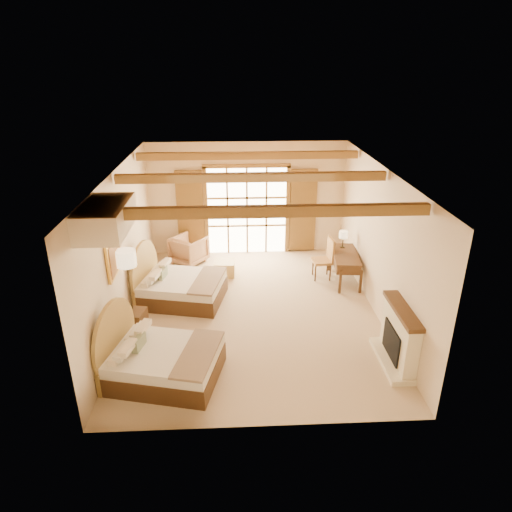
{
  "coord_description": "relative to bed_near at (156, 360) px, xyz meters",
  "views": [
    {
      "loc": [
        -0.38,
        -8.93,
        5.27
      ],
      "look_at": [
        0.09,
        0.2,
        1.28
      ],
      "focal_mm": 32.0,
      "sensor_mm": 36.0,
      "label": 1
    }
  ],
  "objects": [
    {
      "name": "armchair",
      "position": [
        0.16,
        5.0,
        0.0
      ],
      "size": [
        1.16,
        1.16,
        0.76
      ],
      "primitive_type": "imported",
      "rotation": [
        0.0,
        0.0,
        -3.78
      ],
      "color": "#A4734D",
      "rests_on": "floor"
    },
    {
      "name": "wall_back",
      "position": [
        1.8,
        5.72,
        1.22
      ],
      "size": [
        5.5,
        0.0,
        5.5
      ],
      "primitive_type": "plane",
      "rotation": [
        1.57,
        0.0,
        0.0
      ],
      "color": "beige",
      "rests_on": "ground"
    },
    {
      "name": "ottoman",
      "position": [
        1.15,
        4.15,
        -0.18
      ],
      "size": [
        0.55,
        0.55,
        0.39
      ],
      "primitive_type": "cube",
      "rotation": [
        0.0,
        0.0,
        -0.04
      ],
      "color": "#AC8C46",
      "rests_on": "floor"
    },
    {
      "name": "bed_near",
      "position": [
        0.0,
        0.0,
        0.0
      ],
      "size": [
        2.2,
        1.83,
        1.25
      ],
      "rotation": [
        0.0,
        0.0,
        -0.23
      ],
      "color": "#4A3018",
      "rests_on": "floor"
    },
    {
      "name": "painting",
      "position": [
        -0.9,
        1.47,
        1.37
      ],
      "size": [
        0.06,
        0.95,
        0.75
      ],
      "color": "#EFB943",
      "rests_on": "wall_left"
    },
    {
      "name": "ceiling_beams",
      "position": [
        1.8,
        2.22,
        2.7
      ],
      "size": [
        5.39,
        4.6,
        0.18
      ],
      "primitive_type": null,
      "color": "brown",
      "rests_on": "ceiling"
    },
    {
      "name": "floor",
      "position": [
        1.8,
        2.22,
        -0.38
      ],
      "size": [
        7.0,
        7.0,
        0.0
      ],
      "primitive_type": "plane",
      "color": "tan",
      "rests_on": "ground"
    },
    {
      "name": "wall_right",
      "position": [
        4.55,
        2.22,
        1.22
      ],
      "size": [
        0.0,
        7.0,
        7.0
      ],
      "primitive_type": "plane",
      "rotation": [
        1.57,
        0.0,
        -1.57
      ],
      "color": "beige",
      "rests_on": "ground"
    },
    {
      "name": "nightstand",
      "position": [
        -0.66,
        1.42,
        -0.1
      ],
      "size": [
        0.54,
        0.54,
        0.55
      ],
      "primitive_type": "cube",
      "rotation": [
        0.0,
        0.0,
        -0.2
      ],
      "color": "#4A3018",
      "rests_on": "floor"
    },
    {
      "name": "desk_chair",
      "position": [
        3.69,
        3.85,
        -0.04
      ],
      "size": [
        0.52,
        0.52,
        1.09
      ],
      "rotation": [
        0.0,
        0.0,
        0.1
      ],
      "color": "#A87B44",
      "rests_on": "floor"
    },
    {
      "name": "bed_far",
      "position": [
        0.04,
        2.83,
        -0.0
      ],
      "size": [
        2.16,
        1.79,
        1.24
      ],
      "rotation": [
        0.0,
        0.0,
        -0.21
      ],
      "color": "#4A3018",
      "rests_on": "floor"
    },
    {
      "name": "wall_left",
      "position": [
        -0.95,
        2.22,
        1.22
      ],
      "size": [
        0.0,
        7.0,
        7.0
      ],
      "primitive_type": "plane",
      "rotation": [
        1.57,
        0.0,
        1.57
      ],
      "color": "beige",
      "rests_on": "ground"
    },
    {
      "name": "ceiling",
      "position": [
        1.8,
        2.22,
        2.82
      ],
      "size": [
        7.0,
        7.0,
        0.0
      ],
      "primitive_type": "plane",
      "rotation": [
        3.14,
        0.0,
        0.0
      ],
      "color": "#A86A33",
      "rests_on": "ground"
    },
    {
      "name": "desk_lamp",
      "position": [
        4.22,
        4.06,
        0.72
      ],
      "size": [
        0.22,
        0.22,
        0.44
      ],
      "color": "#3A301C",
      "rests_on": "desk"
    },
    {
      "name": "fireplace",
      "position": [
        4.4,
        0.22,
        0.13
      ],
      "size": [
        0.46,
        1.4,
        1.16
      ],
      "color": "beige",
      "rests_on": "ground"
    },
    {
      "name": "desk",
      "position": [
        4.2,
        3.64,
        0.03
      ],
      "size": [
        0.74,
        1.46,
        0.76
      ],
      "rotation": [
        0.0,
        0.0,
        -0.1
      ],
      "color": "#4A3018",
      "rests_on": "floor"
    },
    {
      "name": "canopy_valance",
      "position": [
        -0.6,
        0.22,
        2.57
      ],
      "size": [
        0.7,
        1.4,
        0.45
      ],
      "primitive_type": "cube",
      "color": "#F7E8C4",
      "rests_on": "ceiling"
    },
    {
      "name": "french_doors",
      "position": [
        1.8,
        5.66,
        0.87
      ],
      "size": [
        3.95,
        0.08,
        2.6
      ],
      "color": "white",
      "rests_on": "ground"
    },
    {
      "name": "floor_lamp",
      "position": [
        -0.7,
        1.54,
        1.18
      ],
      "size": [
        0.39,
        0.39,
        1.83
      ],
      "color": "#3A301C",
      "rests_on": "floor"
    }
  ]
}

